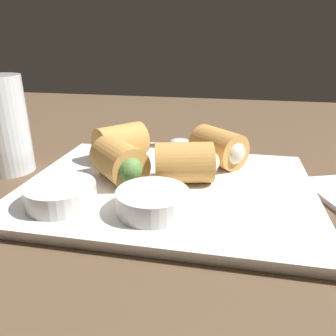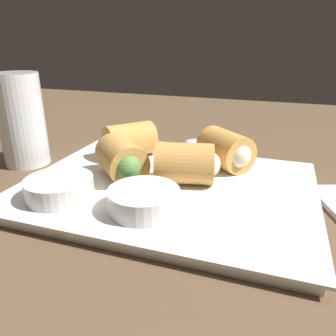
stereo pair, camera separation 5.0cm
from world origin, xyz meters
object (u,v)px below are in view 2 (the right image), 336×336
Objects in this scene: dipping_bowl_near at (144,199)px; spoon at (187,143)px; serving_plate at (168,188)px; drinking_glass at (22,120)px; dipping_bowl_far at (59,187)px.

dipping_bowl_near is 0.46× the size of spoon.
spoon is (3.04, -19.59, -0.15)cm from serving_plate.
dipping_bowl_near reaches higher than spoon.
drinking_glass is (24.21, -3.24, 6.10)cm from serving_plate.
dipping_bowl_far is at bearing 142.20° from drinking_glass.
drinking_glass is (23.99, -10.39, 4.09)cm from dipping_bowl_near.
drinking_glass reaches higher than dipping_bowl_near.
dipping_bowl_near is 0.55× the size of drinking_glass.
spoon is 27.48cm from drinking_glass.
serving_plate is 7.44cm from dipping_bowl_near.
dipping_bowl_near is 10.08cm from dipping_bowl_far.
spoon is at bearing -104.94° from dipping_bowl_far.
dipping_bowl_far reaches higher than serving_plate.
dipping_bowl_near is at bearing 88.25° from serving_plate.
spoon is at bearing -83.98° from dipping_bowl_near.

